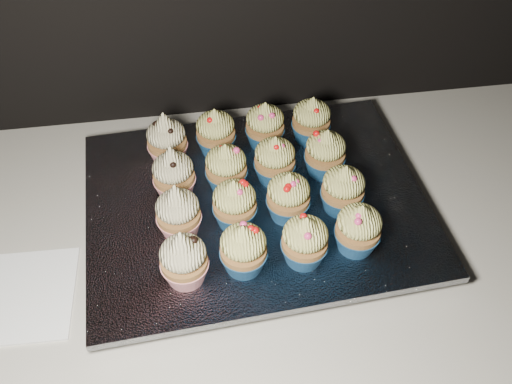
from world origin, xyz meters
TOP-DOWN VIEW (x-y plane):
  - cabinet at (0.00, 1.70)m, footprint 2.40×0.60m
  - worktop at (0.00, 1.70)m, footprint 2.44×0.64m
  - napkin at (-0.35, 1.64)m, footprint 0.15×0.15m
  - baking_tray at (-0.01, 1.74)m, footprint 0.48×0.38m
  - foil_lining at (-0.01, 1.74)m, footprint 0.52×0.42m
  - cupcake_0 at (-0.12, 1.61)m, footprint 0.06×0.06m
  - cupcake_1 at (-0.04, 1.62)m, footprint 0.06×0.06m
  - cupcake_2 at (0.04, 1.62)m, footprint 0.06×0.06m
  - cupcake_3 at (0.12, 1.63)m, footprint 0.06×0.06m
  - cupcake_4 at (-0.12, 1.69)m, footprint 0.06×0.06m
  - cupcake_5 at (-0.04, 1.70)m, footprint 0.06×0.06m
  - cupcake_6 at (0.04, 1.70)m, footprint 0.06×0.06m
  - cupcake_7 at (0.12, 1.71)m, footprint 0.06×0.06m
  - cupcake_8 at (-0.12, 1.77)m, footprint 0.06×0.06m
  - cupcake_9 at (-0.04, 1.77)m, footprint 0.06×0.06m
  - cupcake_10 at (0.03, 1.78)m, footprint 0.06×0.06m
  - cupcake_11 at (0.11, 1.78)m, footprint 0.06×0.06m
  - cupcake_12 at (-0.13, 1.85)m, footprint 0.06×0.06m
  - cupcake_13 at (-0.05, 1.86)m, footprint 0.06×0.06m
  - cupcake_14 at (0.03, 1.86)m, footprint 0.06×0.06m
  - cupcake_15 at (0.10, 1.86)m, footprint 0.06×0.06m

SIDE VIEW (x-z plane):
  - cabinet at x=0.00m, z-range 0.00..0.86m
  - worktop at x=0.00m, z-range 0.86..0.90m
  - napkin at x=-0.35m, z-range 0.90..0.90m
  - baking_tray at x=-0.01m, z-range 0.90..0.92m
  - foil_lining at x=-0.01m, z-range 0.92..0.93m
  - cupcake_1 at x=-0.04m, z-range 0.93..1.01m
  - cupcake_2 at x=0.04m, z-range 0.93..1.01m
  - cupcake_3 at x=0.12m, z-range 0.93..1.01m
  - cupcake_5 at x=-0.04m, z-range 0.93..1.01m
  - cupcake_6 at x=0.04m, z-range 0.93..1.01m
  - cupcake_7 at x=0.12m, z-range 0.93..1.01m
  - cupcake_9 at x=-0.04m, z-range 0.93..1.01m
  - cupcake_10 at x=0.03m, z-range 0.93..1.01m
  - cupcake_11 at x=0.11m, z-range 0.93..1.01m
  - cupcake_13 at x=-0.05m, z-range 0.93..1.01m
  - cupcake_14 at x=0.03m, z-range 0.93..1.01m
  - cupcake_15 at x=0.10m, z-range 0.93..1.01m
  - cupcake_0 at x=-0.12m, z-range 0.93..1.02m
  - cupcake_4 at x=-0.12m, z-range 0.93..1.02m
  - cupcake_8 at x=-0.12m, z-range 0.93..1.02m
  - cupcake_12 at x=-0.13m, z-range 0.93..1.02m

